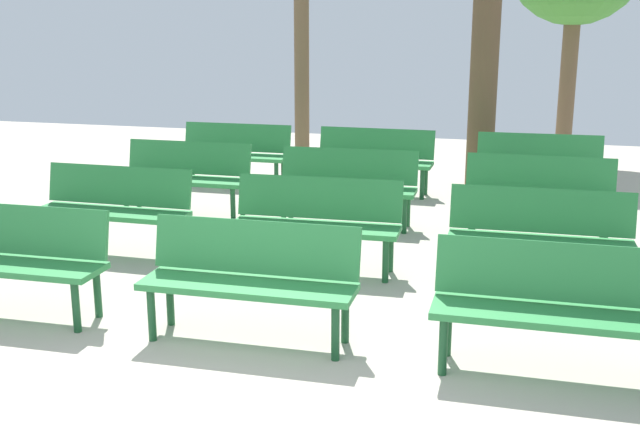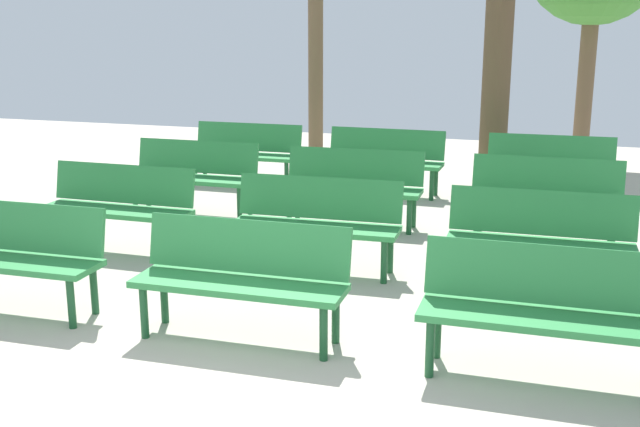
{
  "view_description": "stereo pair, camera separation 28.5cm",
  "coord_description": "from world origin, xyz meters",
  "px_view_note": "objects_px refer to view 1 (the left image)",
  "views": [
    {
      "loc": [
        1.88,
        -3.5,
        2.33
      ],
      "look_at": [
        0.0,
        3.31,
        0.55
      ],
      "focal_mm": 43.36,
      "sensor_mm": 36.0,
      "label": 1
    },
    {
      "loc": [
        2.15,
        -3.42,
        2.33
      ],
      "look_at": [
        0.0,
        3.31,
        0.55
      ],
      "focal_mm": 43.36,
      "sensor_mm": 36.0,
      "label": 2
    }
  ],
  "objects_px": {
    "bench_r1_c0": "(114,204)",
    "bench_r1_c1": "(316,218)",
    "bench_r0_c2": "(554,301)",
    "bench_r3_c0": "(235,150)",
    "bench_r2_c2": "(539,191)",
    "bench_r3_c1": "(374,157)",
    "bench_r2_c0": "(186,173)",
    "tree_0": "(302,70)",
    "bench_r0_c1": "(251,274)",
    "bench_r3_c2": "(539,163)",
    "bench_r0_c0": "(11,254)",
    "bench_r2_c1": "(347,182)",
    "tree_2": "(484,79)",
    "bench_r1_c2": "(540,233)"
  },
  "relations": [
    {
      "from": "tree_2",
      "to": "tree_0",
      "type": "bearing_deg",
      "value": 163.7
    },
    {
      "from": "bench_r1_c1",
      "to": "tree_0",
      "type": "height_order",
      "value": "tree_0"
    },
    {
      "from": "bench_r2_c1",
      "to": "tree_2",
      "type": "xyz_separation_m",
      "value": [
        1.31,
        2.75,
        1.0
      ]
    },
    {
      "from": "bench_r0_c0",
      "to": "bench_r2_c0",
      "type": "xyz_separation_m",
      "value": [
        -0.08,
        3.45,
        0.0
      ]
    },
    {
      "from": "bench_r1_c0",
      "to": "bench_r1_c1",
      "type": "xyz_separation_m",
      "value": [
        2.14,
        -0.0,
        0.0
      ]
    },
    {
      "from": "bench_r1_c1",
      "to": "tree_2",
      "type": "bearing_deg",
      "value": 72.27
    },
    {
      "from": "bench_r2_c0",
      "to": "bench_r3_c0",
      "type": "distance_m",
      "value": 1.72
    },
    {
      "from": "bench_r1_c0",
      "to": "bench_r0_c1",
      "type": "bearing_deg",
      "value": -38.96
    },
    {
      "from": "tree_0",
      "to": "bench_r2_c2",
      "type": "bearing_deg",
      "value": -42.95
    },
    {
      "from": "bench_r0_c2",
      "to": "bench_r3_c0",
      "type": "xyz_separation_m",
      "value": [
        -4.31,
        5.14,
        0.0
      ]
    },
    {
      "from": "bench_r3_c0",
      "to": "tree_2",
      "type": "xyz_separation_m",
      "value": [
        3.39,
        1.02,
        1.0
      ]
    },
    {
      "from": "bench_r1_c1",
      "to": "bench_r3_c2",
      "type": "xyz_separation_m",
      "value": [
        2.03,
        3.53,
        0.0
      ]
    },
    {
      "from": "bench_r0_c0",
      "to": "tree_0",
      "type": "height_order",
      "value": "tree_0"
    },
    {
      "from": "bench_r0_c1",
      "to": "tree_0",
      "type": "relative_size",
      "value": 0.52
    },
    {
      "from": "bench_r2_c0",
      "to": "tree_0",
      "type": "distance_m",
      "value": 3.77
    },
    {
      "from": "bench_r0_c0",
      "to": "bench_r2_c2",
      "type": "xyz_separation_m",
      "value": [
        4.09,
        3.54,
        0.0
      ]
    },
    {
      "from": "bench_r0_c0",
      "to": "bench_r0_c2",
      "type": "relative_size",
      "value": 1.0
    },
    {
      "from": "bench_r2_c0",
      "to": "bench_r2_c1",
      "type": "distance_m",
      "value": 2.04
    },
    {
      "from": "bench_r3_c0",
      "to": "bench_r3_c2",
      "type": "height_order",
      "value": "same"
    },
    {
      "from": "bench_r3_c0",
      "to": "bench_r3_c1",
      "type": "relative_size",
      "value": 1.0
    },
    {
      "from": "bench_r0_c0",
      "to": "tree_2",
      "type": "xyz_separation_m",
      "value": [
        3.27,
        6.19,
        1.0
      ]
    },
    {
      "from": "tree_0",
      "to": "tree_2",
      "type": "xyz_separation_m",
      "value": [
        2.94,
        -0.86,
        -0.04
      ]
    },
    {
      "from": "bench_r0_c1",
      "to": "bench_r2_c1",
      "type": "xyz_separation_m",
      "value": [
        -0.08,
        3.4,
        0.0
      ]
    },
    {
      "from": "bench_r0_c0",
      "to": "bench_r2_c2",
      "type": "bearing_deg",
      "value": 39.37
    },
    {
      "from": "bench_r1_c1",
      "to": "bench_r3_c2",
      "type": "distance_m",
      "value": 4.07
    },
    {
      "from": "bench_r1_c2",
      "to": "tree_2",
      "type": "height_order",
      "value": "tree_2"
    },
    {
      "from": "bench_r2_c0",
      "to": "bench_r0_c2",
      "type": "bearing_deg",
      "value": -39.23
    },
    {
      "from": "bench_r2_c2",
      "to": "bench_r3_c1",
      "type": "bearing_deg",
      "value": 142.17
    },
    {
      "from": "bench_r2_c1",
      "to": "bench_r2_c2",
      "type": "relative_size",
      "value": 1.01
    },
    {
      "from": "tree_0",
      "to": "bench_r0_c1",
      "type": "bearing_deg",
      "value": -76.31
    },
    {
      "from": "bench_r1_c0",
      "to": "bench_r2_c2",
      "type": "distance_m",
      "value": 4.54
    },
    {
      "from": "bench_r1_c2",
      "to": "bench_r2_c1",
      "type": "distance_m",
      "value": 2.71
    },
    {
      "from": "bench_r0_c0",
      "to": "bench_r0_c2",
      "type": "xyz_separation_m",
      "value": [
        4.19,
        0.04,
        0.0
      ]
    },
    {
      "from": "bench_r0_c2",
      "to": "bench_r3_c0",
      "type": "distance_m",
      "value": 6.71
    },
    {
      "from": "bench_r3_c2",
      "to": "tree_0",
      "type": "bearing_deg",
      "value": 152.73
    },
    {
      "from": "bench_r2_c0",
      "to": "bench_r3_c2",
      "type": "bearing_deg",
      "value": 23.1
    },
    {
      "from": "bench_r1_c2",
      "to": "bench_r3_c1",
      "type": "bearing_deg",
      "value": 121.18
    },
    {
      "from": "bench_r2_c0",
      "to": "bench_r2_c1",
      "type": "bearing_deg",
      "value": -0.87
    },
    {
      "from": "bench_r0_c1",
      "to": "bench_r2_c0",
      "type": "xyz_separation_m",
      "value": [
        -2.12,
        3.41,
        0.0
      ]
    },
    {
      "from": "bench_r1_c2",
      "to": "bench_r3_c0",
      "type": "distance_m",
      "value": 5.41
    },
    {
      "from": "bench_r1_c0",
      "to": "bench_r1_c2",
      "type": "xyz_separation_m",
      "value": [
        4.18,
        0.04,
        0.0
      ]
    },
    {
      "from": "bench_r1_c1",
      "to": "bench_r3_c0",
      "type": "relative_size",
      "value": 1.01
    },
    {
      "from": "bench_r1_c1",
      "to": "bench_r2_c0",
      "type": "bearing_deg",
      "value": 138.99
    },
    {
      "from": "bench_r1_c1",
      "to": "tree_0",
      "type": "bearing_deg",
      "value": 105.59
    },
    {
      "from": "bench_r1_c0",
      "to": "bench_r2_c2",
      "type": "bearing_deg",
      "value": 23.26
    },
    {
      "from": "bench_r1_c0",
      "to": "bench_r2_c1",
      "type": "relative_size",
      "value": 0.99
    },
    {
      "from": "bench_r0_c0",
      "to": "tree_0",
      "type": "distance_m",
      "value": 7.13
    },
    {
      "from": "bench_r1_c1",
      "to": "bench_r2_c2",
      "type": "height_order",
      "value": "same"
    },
    {
      "from": "bench_r0_c0",
      "to": "bench_r1_c1",
      "type": "xyz_separation_m",
      "value": [
        2.06,
        1.75,
        0.0
      ]
    },
    {
      "from": "bench_r2_c0",
      "to": "bench_r3_c1",
      "type": "xyz_separation_m",
      "value": [
        2.0,
        1.76,
        0.0
      ]
    }
  ]
}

